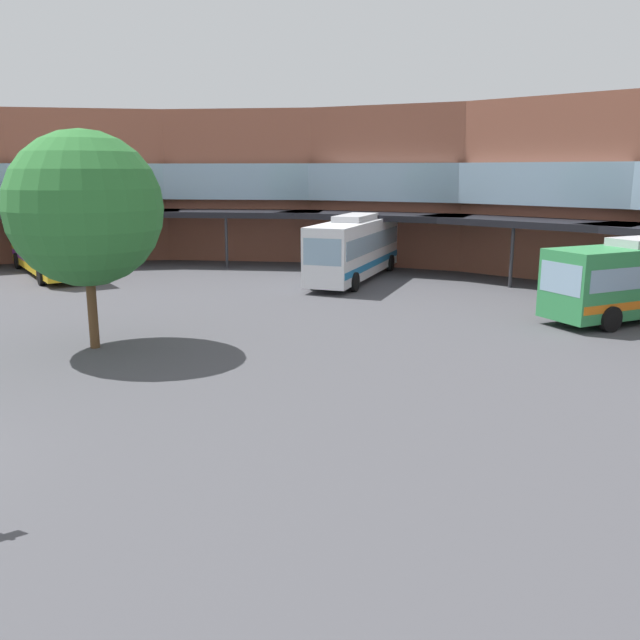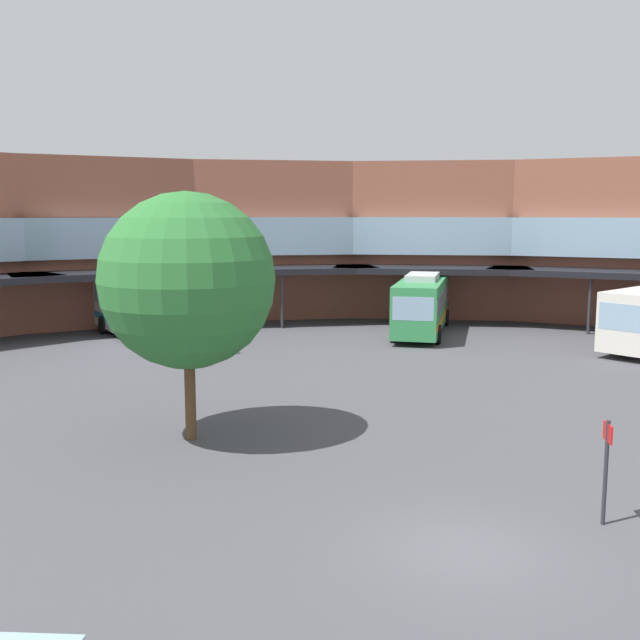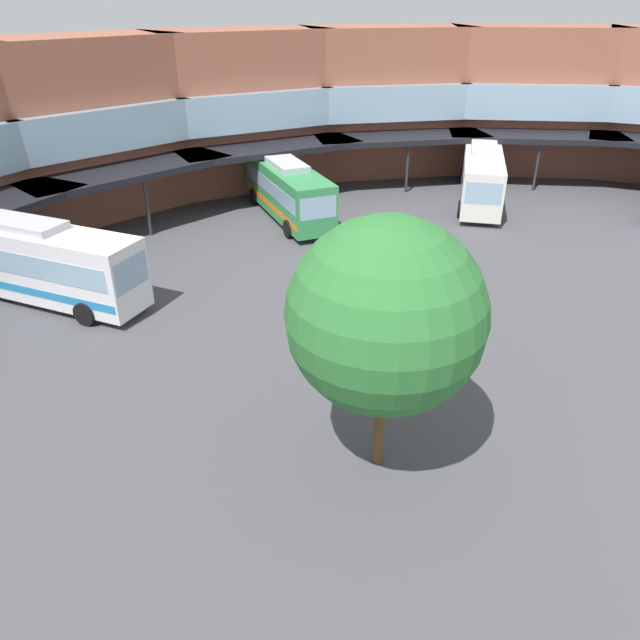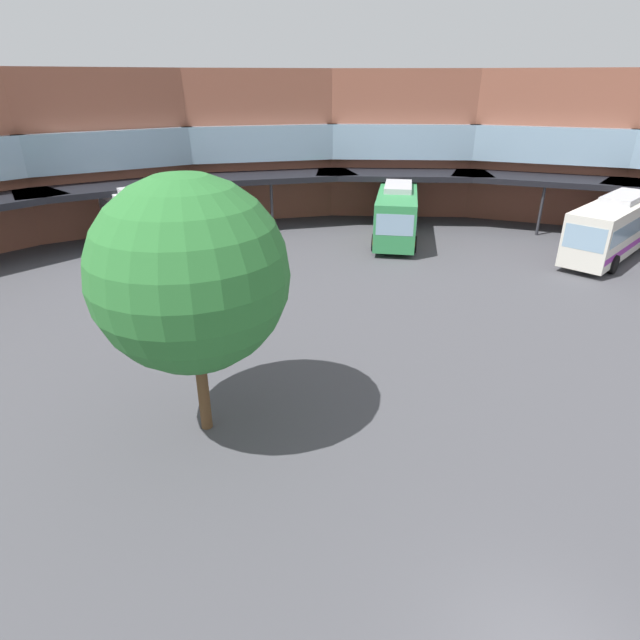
{
  "view_description": "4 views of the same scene",
  "coord_description": "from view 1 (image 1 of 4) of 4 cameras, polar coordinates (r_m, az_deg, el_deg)",
  "views": [
    {
      "loc": [
        16.85,
        -3.45,
        6.68
      ],
      "look_at": [
        1.78,
        13.72,
        1.51
      ],
      "focal_mm": 37.34,
      "sensor_mm": 36.0,
      "label": 1
    },
    {
      "loc": [
        -5.93,
        -14.81,
        7.47
      ],
      "look_at": [
        -0.65,
        14.84,
        3.08
      ],
      "focal_mm": 41.65,
      "sensor_mm": 36.0,
      "label": 2
    },
    {
      "loc": [
        -17.89,
        0.31,
        13.27
      ],
      "look_at": [
        -2.62,
        15.3,
        1.6
      ],
      "focal_mm": 33.91,
      "sensor_mm": 36.0,
      "label": 3
    },
    {
      "loc": [
        -5.78,
        -5.05,
        10.39
      ],
      "look_at": [
        -1.03,
        13.93,
        1.25
      ],
      "focal_mm": 29.3,
      "sensor_mm": 36.0,
      "label": 4
    }
  ],
  "objects": [
    {
      "name": "station_building",
      "position": [
        35.91,
        13.49,
        10.54
      ],
      "size": [
        83.15,
        36.48,
        10.96
      ],
      "color": "#93543F",
      "rests_on": "ground"
    },
    {
      "name": "bus_0",
      "position": [
        41.37,
        3.04,
        6.27
      ],
      "size": [
        6.69,
        12.19,
        4.01
      ],
      "rotation": [
        0.0,
        0.0,
        5.08
      ],
      "color": "white",
      "rests_on": "ground"
    },
    {
      "name": "plaza_tree",
      "position": [
        26.24,
        -19.52,
        8.96
      ],
      "size": [
        5.73,
        5.73,
        8.15
      ],
      "color": "brown",
      "rests_on": "ground"
    },
    {
      "name": "bus_1",
      "position": [
        46.64,
        -22.36,
        6.01
      ],
      "size": [
        12.04,
        5.61,
        3.91
      ],
      "rotation": [
        0.0,
        0.0,
        6.01
      ],
      "color": "gold",
      "rests_on": "ground"
    }
  ]
}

